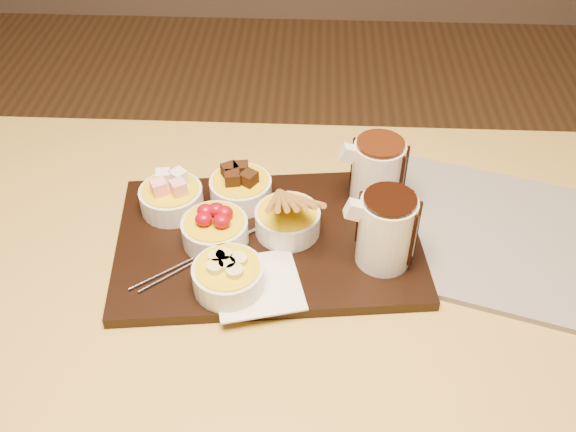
{
  "coord_description": "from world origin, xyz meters",
  "views": [
    {
      "loc": [
        0.07,
        -0.64,
        1.44
      ],
      "look_at": [
        0.04,
        0.07,
        0.81
      ],
      "focal_mm": 40.0,
      "sensor_mm": 36.0,
      "label": 1
    }
  ],
  "objects_px": {
    "serving_board": "(269,240)",
    "bowl_strawberries": "(215,231)",
    "pitcher_milk_chocolate": "(377,174)",
    "newspaper": "(484,233)",
    "dining_table": "(261,318)",
    "pitcher_dark_chocolate": "(386,231)"
  },
  "relations": [
    {
      "from": "serving_board",
      "to": "bowl_strawberries",
      "type": "bearing_deg",
      "value": -176.42
    },
    {
      "from": "bowl_strawberries",
      "to": "pitcher_milk_chocolate",
      "type": "relative_size",
      "value": 0.9
    },
    {
      "from": "pitcher_milk_chocolate",
      "to": "newspaper",
      "type": "height_order",
      "value": "pitcher_milk_chocolate"
    },
    {
      "from": "serving_board",
      "to": "dining_table",
      "type": "bearing_deg",
      "value": -104.89
    },
    {
      "from": "dining_table",
      "to": "newspaper",
      "type": "relative_size",
      "value": 3.06
    },
    {
      "from": "dining_table",
      "to": "bowl_strawberries",
      "type": "height_order",
      "value": "bowl_strawberries"
    },
    {
      "from": "dining_table",
      "to": "newspaper",
      "type": "height_order",
      "value": "newspaper"
    },
    {
      "from": "bowl_strawberries",
      "to": "pitcher_dark_chocolate",
      "type": "height_order",
      "value": "pitcher_dark_chocolate"
    },
    {
      "from": "dining_table",
      "to": "newspaper",
      "type": "bearing_deg",
      "value": 16.41
    },
    {
      "from": "dining_table",
      "to": "pitcher_dark_chocolate",
      "type": "relative_size",
      "value": 10.85
    },
    {
      "from": "dining_table",
      "to": "bowl_strawberries",
      "type": "relative_size",
      "value": 12.0
    },
    {
      "from": "bowl_strawberries",
      "to": "newspaper",
      "type": "distance_m",
      "value": 0.42
    },
    {
      "from": "dining_table",
      "to": "pitcher_milk_chocolate",
      "type": "distance_m",
      "value": 0.29
    },
    {
      "from": "serving_board",
      "to": "pitcher_dark_chocolate",
      "type": "relative_size",
      "value": 4.16
    },
    {
      "from": "serving_board",
      "to": "pitcher_milk_chocolate",
      "type": "distance_m",
      "value": 0.2
    },
    {
      "from": "bowl_strawberries",
      "to": "pitcher_milk_chocolate",
      "type": "height_order",
      "value": "pitcher_milk_chocolate"
    },
    {
      "from": "serving_board",
      "to": "newspaper",
      "type": "bearing_deg",
      "value": -0.55
    },
    {
      "from": "newspaper",
      "to": "dining_table",
      "type": "bearing_deg",
      "value": -146.8
    },
    {
      "from": "pitcher_milk_chocolate",
      "to": "pitcher_dark_chocolate",
      "type": "bearing_deg",
      "value": -94.4
    },
    {
      "from": "serving_board",
      "to": "bowl_strawberries",
      "type": "height_order",
      "value": "bowl_strawberries"
    },
    {
      "from": "pitcher_dark_chocolate",
      "to": "pitcher_milk_chocolate",
      "type": "bearing_deg",
      "value": 85.6
    },
    {
      "from": "dining_table",
      "to": "serving_board",
      "type": "bearing_deg",
      "value": 81.77
    }
  ]
}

